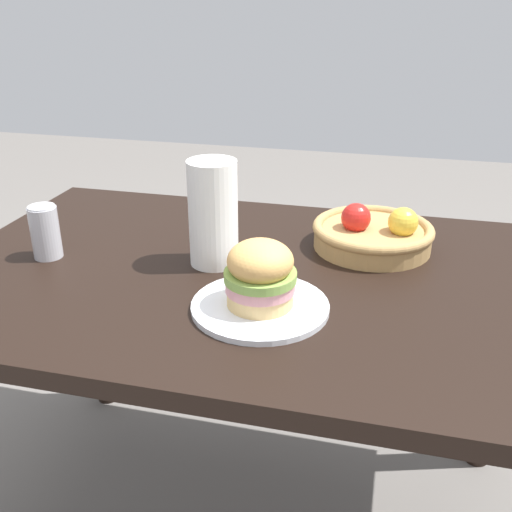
% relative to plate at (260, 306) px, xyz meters
% --- Properties ---
extents(dining_table, '(1.40, 0.90, 0.75)m').
position_rel_plate_xyz_m(dining_table, '(-0.06, 0.16, -0.11)').
color(dining_table, black).
rests_on(dining_table, ground_plane).
extents(plate, '(0.27, 0.27, 0.01)m').
position_rel_plate_xyz_m(plate, '(0.00, 0.00, 0.00)').
color(plate, white).
rests_on(plate, dining_table).
extents(sandwich, '(0.14, 0.14, 0.13)m').
position_rel_plate_xyz_m(sandwich, '(-0.00, 0.00, 0.07)').
color(sandwich, '#E5BC75').
rests_on(sandwich, plate).
extents(soda_can, '(0.07, 0.07, 0.13)m').
position_rel_plate_xyz_m(soda_can, '(-0.54, 0.12, 0.06)').
color(soda_can, silver).
rests_on(soda_can, dining_table).
extents(fruit_basket, '(0.29, 0.29, 0.11)m').
position_rel_plate_xyz_m(fruit_basket, '(0.19, 0.36, 0.03)').
color(fruit_basket, tan).
rests_on(fruit_basket, dining_table).
extents(paper_towel_roll, '(0.11, 0.11, 0.24)m').
position_rel_plate_xyz_m(paper_towel_roll, '(-0.15, 0.18, 0.11)').
color(paper_towel_roll, white).
rests_on(paper_towel_roll, dining_table).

